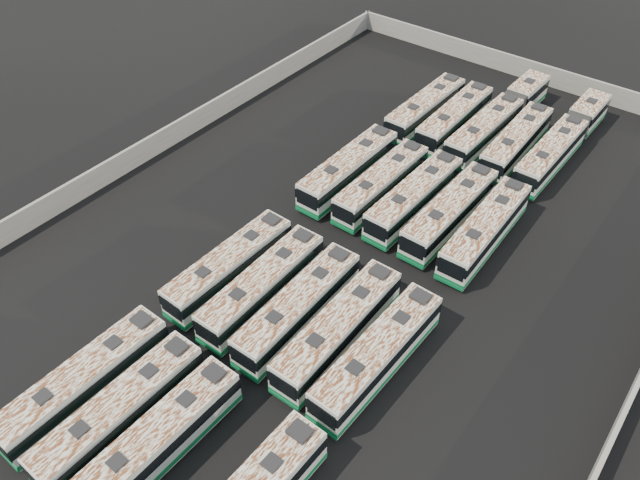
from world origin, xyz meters
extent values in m
plane|color=black|center=(0.00, 0.00, 0.00)|extent=(140.00, 140.00, 0.00)
cube|color=slate|center=(0.00, 36.30, 1.10)|extent=(45.20, 0.30, 2.20)
cube|color=slate|center=(22.30, 0.00, 1.10)|extent=(0.30, 73.20, 2.20)
cube|color=slate|center=(-22.30, 0.00, 1.10)|extent=(0.30, 73.20, 2.20)
cube|color=silver|center=(-4.98, -20.16, 1.65)|extent=(2.56, 11.52, 2.63)
cube|color=#0B5D33|center=(-4.98, -20.16, 0.69)|extent=(2.61, 11.57, 0.40)
cube|color=black|center=(-4.98, -20.16, 2.09)|extent=(2.62, 11.58, 0.88)
cube|color=#0B5D33|center=(-5.07, -25.92, 0.50)|extent=(2.39, 0.13, 0.27)
cube|color=beige|center=(-4.98, -20.16, 3.00)|extent=(2.51, 11.29, 0.07)
cube|color=black|center=(-5.02, -22.69, 3.09)|extent=(0.92, 0.92, 0.13)
cube|color=black|center=(-4.94, -17.63, 3.09)|extent=(0.92, 0.92, 0.13)
cube|color=black|center=(-4.91, -15.34, 3.14)|extent=(1.26, 1.07, 0.25)
cylinder|color=black|center=(-6.06, -23.82, 0.48)|extent=(0.28, 0.96, 0.96)
cylinder|color=black|center=(-4.01, -23.85, 0.48)|extent=(0.28, 0.96, 0.96)
cylinder|color=black|center=(-5.95, -16.47, 0.48)|extent=(0.28, 0.96, 0.96)
cylinder|color=black|center=(-3.90, -16.50, 0.48)|extent=(0.28, 0.96, 0.96)
cube|color=silver|center=(-1.55, -20.18, 1.63)|extent=(2.49, 11.37, 2.60)
cube|color=#0B5D33|center=(-1.55, -20.18, 0.68)|extent=(2.54, 11.42, 0.40)
cube|color=black|center=(-1.55, -20.18, 2.06)|extent=(2.55, 11.43, 0.87)
cube|color=beige|center=(-1.55, -20.18, 2.96)|extent=(2.44, 11.14, 0.07)
cube|color=black|center=(-1.58, -22.68, 3.05)|extent=(0.91, 0.91, 0.13)
cube|color=black|center=(-1.53, -17.69, 3.05)|extent=(0.91, 0.91, 0.13)
cube|color=black|center=(-1.50, -15.42, 3.10)|extent=(1.24, 1.05, 0.25)
cylinder|color=black|center=(-2.61, -23.80, 0.47)|extent=(0.28, 0.95, 0.95)
cylinder|color=black|center=(-0.58, -23.83, 0.47)|extent=(0.28, 0.95, 0.95)
cylinder|color=black|center=(-2.53, -16.54, 0.47)|extent=(0.28, 0.95, 0.95)
cylinder|color=black|center=(-0.50, -16.56, 0.47)|extent=(0.28, 0.95, 0.95)
cube|color=silver|center=(1.67, -20.16, 1.63)|extent=(2.53, 11.35, 2.59)
cube|color=#0B5D33|center=(1.67, -20.16, 0.68)|extent=(2.59, 11.40, 0.40)
cube|color=black|center=(1.67, -20.16, 2.06)|extent=(2.60, 11.41, 0.87)
cube|color=beige|center=(1.67, -20.16, 2.95)|extent=(2.48, 11.12, 0.07)
cube|color=black|center=(1.63, -22.65, 3.05)|extent=(0.91, 0.91, 0.13)
cube|color=black|center=(1.70, -17.67, 3.05)|extent=(0.91, 0.91, 0.13)
cube|color=black|center=(1.74, -15.41, 3.09)|extent=(1.24, 1.06, 0.25)
cylinder|color=black|center=(0.71, -16.53, 0.47)|extent=(0.28, 0.95, 0.94)
cylinder|color=black|center=(2.73, -16.56, 0.47)|extent=(0.28, 0.95, 0.94)
cube|color=black|center=(8.27, -17.65, 3.13)|extent=(0.94, 0.94, 0.14)
cube|color=black|center=(8.32, -15.33, 3.18)|extent=(1.28, 1.09, 0.25)
cylinder|color=black|center=(7.26, -16.47, 0.48)|extent=(0.29, 0.97, 0.97)
cube|color=silver|center=(-4.93, -7.27, 1.62)|extent=(2.59, 11.32, 2.58)
cube|color=#0B5D33|center=(-4.93, -7.27, 0.68)|extent=(2.64, 11.37, 0.39)
cube|color=black|center=(-4.93, -7.27, 2.05)|extent=(2.65, 11.38, 0.86)
cube|color=black|center=(-5.05, -12.92, 1.92)|extent=(2.07, 0.11, 1.36)
cube|color=#0B5D33|center=(-5.05, -12.92, 0.49)|extent=(2.35, 0.15, 0.26)
cube|color=beige|center=(-4.93, -7.27, 2.94)|extent=(2.54, 11.09, 0.07)
cube|color=black|center=(-4.98, -9.75, 3.03)|extent=(0.91, 0.91, 0.13)
cube|color=black|center=(-4.87, -4.79, 3.03)|extent=(0.91, 0.91, 0.13)
cube|color=black|center=(-4.82, -2.54, 3.08)|extent=(1.24, 1.06, 0.24)
cylinder|color=black|center=(-6.01, -10.85, 0.47)|extent=(0.28, 0.94, 0.94)
cylinder|color=black|center=(-4.00, -10.90, 0.47)|extent=(0.28, 0.94, 0.94)
cylinder|color=black|center=(-5.85, -3.64, 0.47)|extent=(0.28, 0.94, 0.94)
cylinder|color=black|center=(-3.84, -3.69, 0.47)|extent=(0.28, 0.94, 0.94)
cube|color=silver|center=(-1.63, -7.31, 1.64)|extent=(2.57, 11.44, 2.61)
cube|color=#0B5D33|center=(-1.63, -7.31, 0.68)|extent=(2.62, 11.49, 0.40)
cube|color=black|center=(-1.63, -7.31, 2.07)|extent=(2.63, 11.50, 0.87)
cube|color=black|center=(-1.53, -13.03, 1.95)|extent=(2.09, 0.10, 1.38)
cube|color=#0B5D33|center=(-1.53, -13.03, 0.49)|extent=(2.38, 0.14, 0.27)
cube|color=beige|center=(-1.63, -7.31, 2.97)|extent=(2.52, 11.21, 0.07)
cube|color=black|center=(-1.59, -9.82, 3.07)|extent=(0.92, 0.92, 0.13)
cube|color=black|center=(-1.67, -4.81, 3.07)|extent=(0.92, 0.92, 0.13)
cube|color=black|center=(-1.71, -2.53, 3.12)|extent=(1.25, 1.07, 0.25)
cylinder|color=black|center=(-2.59, -10.98, 0.47)|extent=(0.28, 0.95, 0.95)
cylinder|color=black|center=(-0.55, -10.94, 0.47)|extent=(0.28, 0.95, 0.95)
cylinder|color=black|center=(-2.71, -3.68, 0.47)|extent=(0.28, 0.95, 0.95)
cylinder|color=black|center=(-0.68, -3.65, 0.47)|extent=(0.28, 0.95, 0.95)
cube|color=silver|center=(1.69, -7.33, 1.65)|extent=(2.57, 11.50, 2.63)
cube|color=#0B5D33|center=(1.69, -7.33, 0.69)|extent=(2.62, 11.55, 0.40)
cube|color=black|center=(1.69, -7.33, 2.08)|extent=(2.63, 11.56, 0.88)
cube|color=black|center=(1.78, -13.08, 1.96)|extent=(2.10, 0.09, 1.39)
cube|color=#0B5D33|center=(1.78, -13.08, 0.50)|extent=(2.39, 0.14, 0.27)
cube|color=beige|center=(1.69, -7.33, 2.99)|extent=(2.52, 11.27, 0.07)
cube|color=black|center=(1.73, -9.85, 3.09)|extent=(0.92, 0.92, 0.13)
cube|color=black|center=(1.65, -4.81, 3.09)|extent=(0.92, 0.92, 0.13)
cube|color=black|center=(1.62, -2.52, 3.13)|extent=(1.26, 1.07, 0.25)
cylinder|color=black|center=(0.73, -11.01, 0.48)|extent=(0.28, 0.96, 0.96)
cylinder|color=black|center=(2.77, -10.98, 0.48)|extent=(0.28, 0.96, 0.96)
cylinder|color=black|center=(0.61, -3.68, 0.48)|extent=(0.28, 0.96, 0.96)
cylinder|color=black|center=(2.66, -3.65, 0.48)|extent=(0.28, 0.96, 0.96)
cube|color=silver|center=(5.05, -7.20, 1.68)|extent=(2.56, 11.73, 2.68)
cube|color=#0B5D33|center=(5.05, -7.20, 0.70)|extent=(2.61, 11.78, 0.41)
cube|color=black|center=(5.05, -7.20, 2.13)|extent=(2.62, 11.79, 0.90)
cube|color=black|center=(5.11, -13.07, 2.00)|extent=(2.15, 0.08, 1.41)
cube|color=#0B5D33|center=(5.11, -13.07, 0.51)|extent=(2.44, 0.13, 0.27)
cube|color=beige|center=(5.05, -7.20, 3.05)|extent=(2.51, 11.50, 0.07)
cube|color=black|center=(5.07, -9.77, 3.15)|extent=(0.94, 0.94, 0.14)
cube|color=black|center=(5.02, -4.62, 3.15)|extent=(0.94, 0.94, 0.14)
cube|color=black|center=(4.99, -2.28, 3.20)|extent=(1.28, 1.09, 0.25)
cylinder|color=black|center=(4.04, -10.95, 0.49)|extent=(0.28, 0.98, 0.98)
cylinder|color=black|center=(6.13, -10.93, 0.49)|extent=(0.28, 0.98, 0.98)
cylinder|color=black|center=(3.96, -3.46, 0.49)|extent=(0.28, 0.98, 0.98)
cylinder|color=black|center=(6.05, -3.44, 0.49)|extent=(0.28, 0.98, 0.98)
cube|color=silver|center=(8.31, -7.36, 1.67)|extent=(2.69, 11.64, 2.66)
cube|color=#0B5D33|center=(8.31, -7.36, 0.70)|extent=(2.74, 11.69, 0.41)
cube|color=black|center=(8.31, -7.36, 2.11)|extent=(2.75, 11.70, 0.89)
cube|color=black|center=(8.18, -13.18, 1.98)|extent=(2.13, 0.11, 1.40)
cube|color=#0B5D33|center=(8.18, -13.18, 0.50)|extent=(2.42, 0.16, 0.27)
cube|color=beige|center=(8.31, -7.36, 3.02)|extent=(2.63, 11.41, 0.07)
cube|color=black|center=(8.25, -9.91, 3.12)|extent=(0.94, 0.94, 0.14)
cube|color=black|center=(8.37, -4.82, 3.12)|extent=(0.94, 0.94, 0.14)
cube|color=black|center=(8.43, -2.50, 3.17)|extent=(1.28, 1.09, 0.25)
cylinder|color=black|center=(7.19, -11.05, 0.48)|extent=(0.29, 0.97, 0.97)
cylinder|color=black|center=(9.26, -11.10, 0.48)|extent=(0.29, 0.97, 0.97)
cylinder|color=black|center=(7.37, -3.63, 0.48)|extent=(0.29, 0.97, 0.97)
cylinder|color=black|center=(9.43, -3.68, 0.48)|extent=(0.29, 0.97, 0.97)
cube|color=silver|center=(-4.96, 7.92, 1.69)|extent=(2.52, 11.75, 2.69)
cube|color=#0B5D33|center=(-4.96, 7.92, 0.70)|extent=(2.57, 11.80, 0.41)
cube|color=black|center=(-4.96, 7.92, 2.13)|extent=(2.58, 11.81, 0.90)
cube|color=black|center=(-5.00, 2.04, 2.00)|extent=(2.15, 0.07, 1.42)
cube|color=#0B5D33|center=(-5.00, 2.04, 0.51)|extent=(2.44, 0.12, 0.27)
cube|color=beige|center=(-4.96, 7.92, 3.06)|extent=(2.47, 11.51, 0.07)
cube|color=black|center=(-4.98, 5.34, 3.16)|extent=(0.94, 0.94, 0.14)
cube|color=black|center=(-4.94, 10.50, 3.16)|extent=(0.94, 0.94, 0.14)
cube|color=black|center=(-4.93, 12.85, 3.21)|extent=(1.28, 1.08, 0.25)
cylinder|color=black|center=(-6.03, 4.17, 0.49)|extent=(0.28, 0.98, 0.98)
cylinder|color=black|center=(-3.94, 4.16, 0.49)|extent=(0.28, 0.98, 0.98)
cylinder|color=black|center=(-5.98, 11.68, 0.49)|extent=(0.28, 0.98, 0.98)
cylinder|color=black|center=(-3.89, 11.67, 0.49)|extent=(0.28, 0.98, 0.98)
cube|color=silver|center=(-1.54, 8.03, 1.61)|extent=(2.47, 11.22, 2.57)
cube|color=#0B5D33|center=(-1.54, 8.03, 0.67)|extent=(2.52, 11.27, 0.39)
cube|color=black|center=(-1.54, 8.03, 2.03)|extent=(2.53, 11.28, 0.86)
cube|color=black|center=(-1.61, 2.41, 1.91)|extent=(2.05, 0.09, 1.35)
cube|color=#0B5D33|center=(-1.61, 2.41, 0.49)|extent=(2.33, 0.13, 0.26)
cube|color=beige|center=(-1.54, 8.03, 2.92)|extent=(2.42, 11.00, 0.07)
cube|color=black|center=(-1.57, 5.56, 3.01)|extent=(0.90, 0.90, 0.13)
cube|color=black|center=(-1.51, 10.49, 3.01)|extent=(0.90, 0.90, 0.13)
cube|color=black|center=(-1.48, 12.73, 3.06)|extent=(1.23, 1.04, 0.24)
cylinder|color=black|center=(-2.59, 4.46, 0.47)|extent=(0.27, 0.94, 0.93)
cylinder|color=black|center=(-0.59, 4.43, 0.47)|extent=(0.27, 0.94, 0.93)
cylinder|color=black|center=(-2.50, 11.62, 0.47)|extent=(0.27, 0.94, 0.93)
cylinder|color=black|center=(-0.50, 11.59, 0.47)|extent=(0.27, 0.94, 0.93)
cube|color=silver|center=(1.68, 8.09, 1.65)|extent=(2.64, 11.52, 2.63)
cube|color=#0B5D33|center=(1.68, 8.09, 0.69)|extent=(2.69, 11.57, 0.40)
cube|color=black|center=(1.68, 8.09, 2.08)|extent=(2.70, 11.58, 0.88)
cube|color=black|center=(1.56, 2.33, 1.96)|extent=(2.10, 0.11, 1.39)
cube|color=#0B5D33|center=(1.56, 2.33, 0.50)|extent=(2.39, 0.15, 0.27)
cube|color=beige|center=(1.68, 8.09, 2.99)|extent=(2.59, 11.29, 0.07)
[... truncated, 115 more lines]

